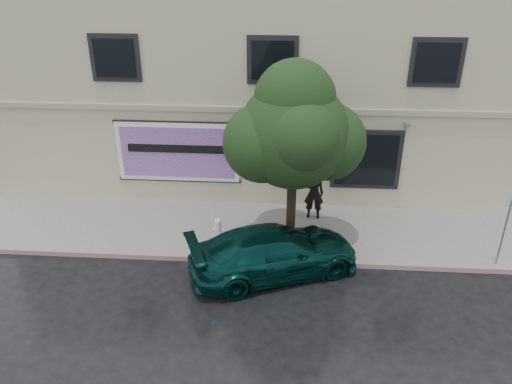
# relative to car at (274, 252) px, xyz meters

# --- Properties ---
(ground) EXTENTS (90.00, 90.00, 0.00)m
(ground) POSITION_rel_car_xyz_m (-0.28, -1.04, -0.70)
(ground) COLOR black
(ground) RESTS_ON ground
(sidewalk) EXTENTS (20.00, 3.50, 0.15)m
(sidewalk) POSITION_rel_car_xyz_m (-0.28, 2.21, -0.62)
(sidewalk) COLOR #9D9894
(sidewalk) RESTS_ON ground
(curb) EXTENTS (20.00, 0.18, 0.16)m
(curb) POSITION_rel_car_xyz_m (-0.28, 0.46, -0.62)
(curb) COLOR gray
(curb) RESTS_ON ground
(building) EXTENTS (20.00, 8.12, 7.00)m
(building) POSITION_rel_car_xyz_m (-0.28, 7.96, 2.80)
(building) COLOR #BEBA99
(building) RESTS_ON ground
(billboard) EXTENTS (4.30, 0.16, 2.20)m
(billboard) POSITION_rel_car_xyz_m (-3.48, 3.88, 1.36)
(billboard) COLOR white
(billboard) RESTS_ON ground
(car) EXTENTS (5.23, 3.77, 1.39)m
(car) POSITION_rel_car_xyz_m (0.00, 0.00, 0.00)
(car) COLOR #072F2D
(car) RESTS_ON ground
(pedestrian) EXTENTS (0.66, 0.44, 1.79)m
(pedestrian) POSITION_rel_car_xyz_m (1.18, 3.08, 0.35)
(pedestrian) COLOR black
(pedestrian) RESTS_ON sidewalk
(umbrella) EXTENTS (1.40, 1.40, 0.79)m
(umbrella) POSITION_rel_car_xyz_m (1.18, 3.08, 1.64)
(umbrella) COLOR black
(umbrella) RESTS_ON pedestrian
(street_tree) EXTENTS (3.09, 3.09, 5.12)m
(street_tree) POSITION_rel_car_xyz_m (0.43, 1.30, 3.02)
(street_tree) COLOR black
(street_tree) RESTS_ON sidewalk
(fire_hydrant) EXTENTS (0.32, 0.30, 0.78)m
(fire_hydrant) POSITION_rel_car_xyz_m (-1.78, 1.37, -0.17)
(fire_hydrant) COLOR silver
(fire_hydrant) RESTS_ON sidewalk
(sign_pole) EXTENTS (0.29, 0.09, 2.39)m
(sign_pole) POSITION_rel_car_xyz_m (6.37, 0.66, 0.90)
(sign_pole) COLOR gray
(sign_pole) RESTS_ON sidewalk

